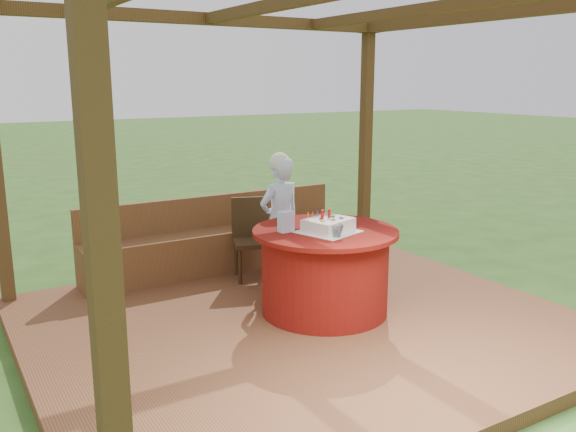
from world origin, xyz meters
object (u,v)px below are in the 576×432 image
object	(u,v)px
drinking_glass	(337,231)
table	(325,270)
chair	(252,235)
bench	(219,245)
birthday_cake	(328,225)
elderly_woman	(280,218)
gift_bag	(286,222)

from	to	relation	value
drinking_glass	table	bearing A→B (deg)	74.90
chair	drinking_glass	xyz separation A→B (m)	(0.01, -1.50, 0.36)
bench	birthday_cake	distance (m)	1.84
table	chair	bearing A→B (deg)	94.05
chair	elderly_woman	xyz separation A→B (m)	(0.16, -0.32, 0.22)
table	chair	xyz separation A→B (m)	(-0.09, 1.23, 0.07)
drinking_glass	gift_bag	bearing A→B (deg)	124.89
birthday_cake	gift_bag	size ratio (longest dim) A/B	3.07
birthday_cake	drinking_glass	distance (m)	0.19
elderly_woman	drinking_glass	xyz separation A→B (m)	(-0.14, -1.18, 0.14)
table	chair	distance (m)	1.23
table	birthday_cake	bearing A→B (deg)	-108.66
gift_bag	drinking_glass	distance (m)	0.46
bench	drinking_glass	xyz separation A→B (m)	(0.20, -1.92, 0.55)
drinking_glass	elderly_woman	bearing A→B (deg)	83.07
bench	chair	distance (m)	0.50
birthday_cake	bench	bearing A→B (deg)	97.96
bench	elderly_woman	xyz separation A→B (m)	(0.34, -0.74, 0.41)
elderly_woman	drinking_glass	size ratio (longest dim) A/B	11.73
bench	chair	bearing A→B (deg)	-66.49
chair	gift_bag	world-z (taller)	gift_bag
table	drinking_glass	distance (m)	0.51
gift_bag	drinking_glass	bearing A→B (deg)	-58.29
table	elderly_woman	distance (m)	0.96
bench	table	size ratio (longest dim) A/B	2.34
bench	birthday_cake	world-z (taller)	birthday_cake
table	drinking_glass	xyz separation A→B (m)	(-0.07, -0.27, 0.43)
birthday_cake	gift_bag	world-z (taller)	birthday_cake
chair	birthday_cake	world-z (taller)	birthday_cake
bench	birthday_cake	xyz separation A→B (m)	(0.24, -1.74, 0.56)
bench	elderly_woman	world-z (taller)	elderly_woman
bench	table	bearing A→B (deg)	-80.66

